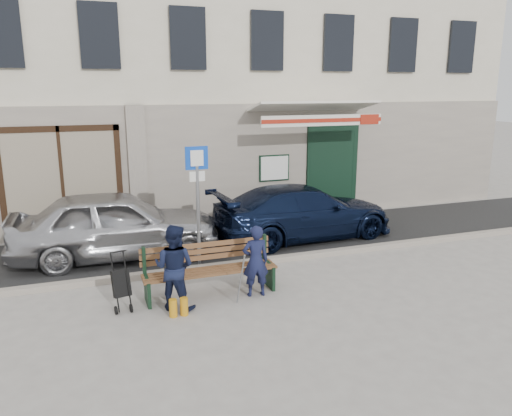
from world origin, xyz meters
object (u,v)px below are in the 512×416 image
man (256,261)px  woman (174,267)px  bench (208,271)px  car_silver (116,224)px  stroller (121,284)px  car_navy (303,212)px  parking_sign (197,188)px

man → woman: 1.45m
bench → woman: (-0.65, -0.35, 0.27)m
car_silver → stroller: (-0.15, -2.72, -0.32)m
car_silver → stroller: 2.74m
car_silver → bench: bearing=-150.5°
bench → stroller: (-1.50, -0.08, -0.02)m
man → stroller: bearing=-0.9°
car_silver → car_navy: 4.43m
car_navy → bench: (-3.07, -2.60, -0.20)m
bench → car_navy: bearing=40.3°
stroller → man: bearing=-16.7°
parking_sign → bench: bearing=-99.4°
car_silver → parking_sign: size_ratio=1.76×
bench → parking_sign: bearing=82.4°
man → bench: bearing=-16.4°
car_navy → woman: size_ratio=3.11×
parking_sign → car_navy: bearing=19.0°
stroller → woman: bearing=-28.6°
car_silver → car_navy: (4.43, -0.03, -0.09)m
stroller → bench: bearing=-8.0°
man → stroller: (-2.30, 0.23, -0.21)m
car_navy → woman: bearing=124.5°
bench → man: 0.87m
car_navy → parking_sign: bearing=107.0°
bench → man: bearing=-21.2°
parking_sign → bench: (-0.20, -1.51, -1.20)m
parking_sign → man: size_ratio=1.93×
parking_sign → bench: 1.94m
car_navy → woman: (-3.73, -2.95, 0.07)m
parking_sign → man: bearing=-73.7°
car_navy → stroller: (-4.58, -2.68, -0.22)m
parking_sign → woman: parking_sign is taller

